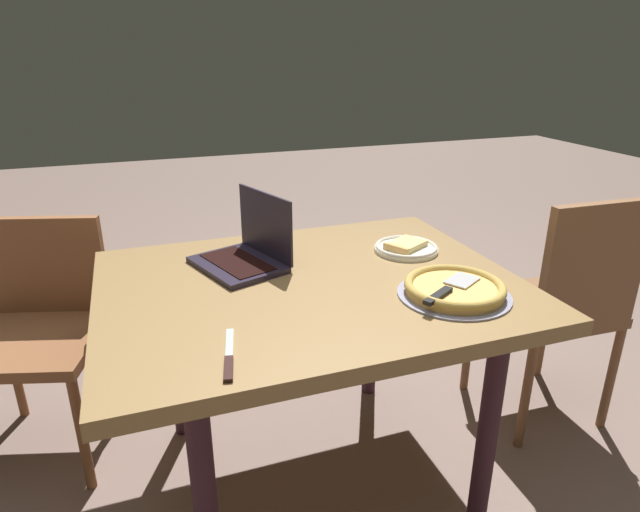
% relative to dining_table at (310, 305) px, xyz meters
% --- Properties ---
extents(ground_plane, '(12.00, 12.00, 0.00)m').
position_rel_dining_table_xyz_m(ground_plane, '(0.00, 0.00, -0.68)').
color(ground_plane, '#7D645A').
extents(dining_table, '(1.24, 0.96, 0.75)m').
position_rel_dining_table_xyz_m(dining_table, '(0.00, 0.00, 0.00)').
color(dining_table, olive).
rests_on(dining_table, ground_plane).
extents(laptop, '(0.31, 0.35, 0.23)m').
position_rel_dining_table_xyz_m(laptop, '(0.15, -0.19, 0.13)').
color(laptop, '#231D2D').
rests_on(laptop, dining_table).
extents(pizza_plate, '(0.22, 0.22, 0.04)m').
position_rel_dining_table_xyz_m(pizza_plate, '(-0.39, -0.13, 0.09)').
color(pizza_plate, white).
rests_on(pizza_plate, dining_table).
extents(pizza_tray, '(0.32, 0.32, 0.04)m').
position_rel_dining_table_xyz_m(pizza_tray, '(-0.36, 0.23, 0.10)').
color(pizza_tray, '#9292AD').
rests_on(pizza_tray, dining_table).
extents(table_knife, '(0.06, 0.23, 0.01)m').
position_rel_dining_table_xyz_m(table_knife, '(0.31, 0.35, 0.08)').
color(table_knife, '#B8C6BC').
rests_on(table_knife, dining_table).
extents(chair_near, '(0.56, 0.56, 0.85)m').
position_rel_dining_table_xyz_m(chair_near, '(0.85, -0.53, -0.17)').
color(chair_near, brown).
rests_on(chair_near, ground_plane).
extents(chair_far, '(0.44, 0.44, 0.94)m').
position_rel_dining_table_xyz_m(chair_far, '(-0.99, 0.01, -0.14)').
color(chair_far, brown).
rests_on(chair_far, ground_plane).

